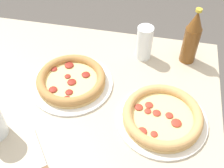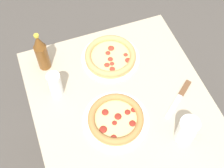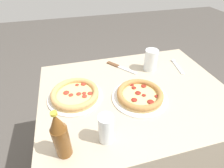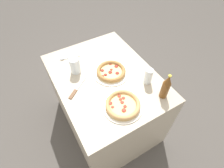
{
  "view_description": "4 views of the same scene",
  "coord_description": "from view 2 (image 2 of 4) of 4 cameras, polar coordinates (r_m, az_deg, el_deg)",
  "views": [
    {
      "loc": [
        -0.28,
        0.59,
        1.48
      ],
      "look_at": [
        -0.16,
        -0.02,
        0.82
      ],
      "focal_mm": 45.0,
      "sensor_mm": 36.0,
      "label": 1
    },
    {
      "loc": [
        0.55,
        -0.28,
        1.99
      ],
      "look_at": [
        -0.15,
        -0.02,
        0.81
      ],
      "focal_mm": 50.0,
      "sensor_mm": 36.0,
      "label": 2
    },
    {
      "loc": [
        -0.32,
        -0.69,
        1.37
      ],
      "look_at": [
        -0.14,
        0.0,
        0.82
      ],
      "focal_mm": 28.0,
      "sensor_mm": 36.0,
      "label": 3
    },
    {
      "loc": [
        -0.89,
        0.45,
        1.81
      ],
      "look_at": [
        -0.15,
        0.02,
        0.8
      ],
      "focal_mm": 28.0,
      "sensor_mm": 36.0,
      "label": 4
    }
  ],
  "objects": [
    {
      "name": "knife",
      "position": [
        1.46,
        12.22,
        -2.4
      ],
      "size": [
        0.16,
        0.2,
        0.01
      ],
      "color": "brown",
      "rests_on": "table"
    },
    {
      "name": "glass_lemonade",
      "position": [
        1.42,
        -10.3,
        -0.28
      ],
      "size": [
        0.06,
        0.06,
        0.14
      ],
      "color": "white",
      "rests_on": "table"
    },
    {
      "name": "beer_bottle",
      "position": [
        1.48,
        -12.81,
        5.68
      ],
      "size": [
        0.06,
        0.06,
        0.23
      ],
      "color": "brown",
      "rests_on": "table"
    },
    {
      "name": "glass_orange_juice",
      "position": [
        1.32,
        13.49,
        -8.35
      ],
      "size": [
        0.08,
        0.08,
        0.14
      ],
      "color": "white",
      "rests_on": "table"
    },
    {
      "name": "table",
      "position": [
        1.73,
        2.43,
        -11.56
      ],
      "size": [
        1.04,
        0.8,
        0.75
      ],
      "color": "#B7A88E",
      "rests_on": "ground_plane"
    },
    {
      "name": "pizza_margherita",
      "position": [
        1.54,
        -0.29,
        5.06
      ],
      "size": [
        0.29,
        0.29,
        0.04
      ],
      "color": "silver",
      "rests_on": "table"
    },
    {
      "name": "pizza_veggie",
      "position": [
        1.36,
        0.67,
        -6.39
      ],
      "size": [
        0.29,
        0.29,
        0.04
      ],
      "color": "white",
      "rests_on": "table"
    }
  ]
}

